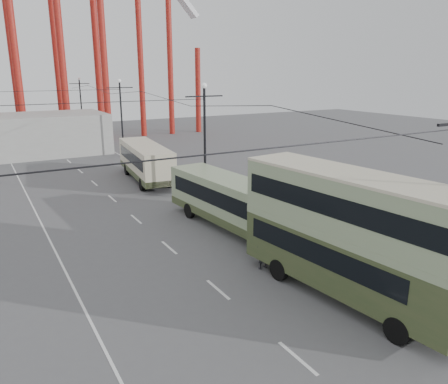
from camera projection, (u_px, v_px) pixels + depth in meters
ground at (286, 324)px, 18.12m from camera, size 160.00×160.00×0.00m
road_markings at (122, 205)px, 34.18m from camera, size 12.52×120.00×0.01m
lamp_post_mid at (205, 143)px, 34.62m from camera, size 3.20×0.44×9.32m
lamp_post_far at (122, 118)px, 53.02m from camera, size 3.20×0.44×9.32m
lamp_post_distant at (81, 106)px, 71.42m from camera, size 3.20×0.44×9.32m
fairground_shed at (14, 136)px, 53.89m from camera, size 22.00×10.00×5.00m
double_decker_bus at (349, 230)px, 19.43m from camera, size 3.98×11.24×5.91m
single_decker_green at (232, 201)px, 28.67m from camera, size 3.71×12.07×3.36m
single_decker_cream at (146, 161)px, 41.64m from camera, size 4.00×11.33×3.45m
pedestrian at (263, 251)px, 23.02m from camera, size 0.76×0.54×1.97m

